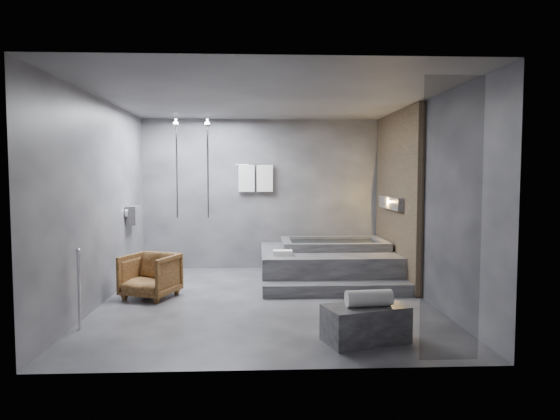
{
  "coord_description": "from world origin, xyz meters",
  "views": [
    {
      "loc": [
        -0.12,
        -6.89,
        1.76
      ],
      "look_at": [
        0.21,
        0.3,
        1.25
      ],
      "focal_mm": 32.0,
      "sensor_mm": 36.0,
      "label": 1
    }
  ],
  "objects": [
    {
      "name": "deck_towel",
      "position": [
        0.28,
        0.86,
        0.54
      ],
      "size": [
        0.3,
        0.23,
        0.08
      ],
      "primitive_type": "cube",
      "rotation": [
        0.0,
        0.0,
        -0.03
      ],
      "color": "white",
      "rests_on": "tub_deck"
    },
    {
      "name": "concrete_bench",
      "position": [
        1.02,
        -1.77,
        0.19
      ],
      "size": [
        0.95,
        0.7,
        0.38
      ],
      "primitive_type": "cube",
      "rotation": [
        0.0,
        0.0,
        0.29
      ],
      "color": "#2D2D2F",
      "rests_on": "ground"
    },
    {
      "name": "driftwood_chair",
      "position": [
        -1.66,
        0.26,
        0.32
      ],
      "size": [
        0.89,
        0.9,
        0.63
      ],
      "primitive_type": "imported",
      "rotation": [
        0.0,
        0.0,
        -0.38
      ],
      "color": "#3F240F",
      "rests_on": "ground"
    },
    {
      "name": "room",
      "position": [
        0.4,
        0.24,
        1.73
      ],
      "size": [
        5.0,
        5.04,
        2.82
      ],
      "color": "#302F32",
      "rests_on": "ground"
    },
    {
      "name": "rolled_towel",
      "position": [
        1.05,
        -1.8,
        0.47
      ],
      "size": [
        0.5,
        0.23,
        0.17
      ],
      "primitive_type": "cylinder",
      "rotation": [
        0.0,
        1.57,
        0.11
      ],
      "color": "silver",
      "rests_on": "concrete_bench"
    },
    {
      "name": "tub_deck",
      "position": [
        1.05,
        1.45,
        0.25
      ],
      "size": [
        2.2,
        2.0,
        0.5
      ],
      "primitive_type": "cube",
      "color": "#353537",
      "rests_on": "ground"
    },
    {
      "name": "tub_step",
      "position": [
        1.05,
        0.27,
        0.09
      ],
      "size": [
        2.2,
        0.36,
        0.18
      ],
      "primitive_type": "cube",
      "color": "#353537",
      "rests_on": "ground"
    }
  ]
}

